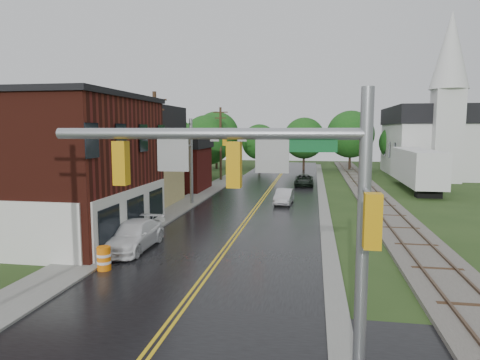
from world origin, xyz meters
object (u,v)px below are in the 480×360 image
(traffic_signal_far, at_px, (216,146))
(utility_pole_c, at_px, (221,142))
(tree_left_b, at_px, (86,135))
(utility_pole_b, at_px, (156,151))
(sedan_silver, at_px, (284,197))
(pickup_white, at_px, (133,236))
(tree_left_c, at_px, (154,145))
(tree_left_e, at_px, (208,141))
(brick_building, at_px, (21,166))
(traffic_signal_near, at_px, (267,189))
(church, at_px, (431,133))
(suv_dark, at_px, (304,181))
(semi_trailer, at_px, (417,166))
(construction_barrel, at_px, (104,259))

(traffic_signal_far, distance_m, utility_pole_c, 17.33)
(tree_left_b, bearing_deg, utility_pole_b, -41.86)
(sedan_silver, bearing_deg, pickup_white, -110.96)
(tree_left_c, distance_m, tree_left_e, 7.82)
(brick_building, height_order, traffic_signal_near, brick_building)
(utility_pole_c, bearing_deg, tree_left_b, -132.39)
(traffic_signal_far, bearing_deg, brick_building, -126.92)
(traffic_signal_far, height_order, pickup_white, traffic_signal_far)
(traffic_signal_near, relative_size, tree_left_b, 0.76)
(tree_left_e, bearing_deg, church, 15.20)
(tree_left_c, bearing_deg, sedan_silver, -35.71)
(suv_dark, height_order, pickup_white, pickup_white)
(traffic_signal_far, bearing_deg, sedan_silver, 14.43)
(brick_building, distance_m, semi_trailer, 36.80)
(traffic_signal_far, height_order, tree_left_b, tree_left_b)
(brick_building, height_order, suv_dark, brick_building)
(tree_left_b, bearing_deg, sedan_silver, -9.85)
(traffic_signal_near, height_order, tree_left_b, tree_left_b)
(traffic_signal_far, distance_m, semi_trailer, 22.42)
(tree_left_c, relative_size, suv_dark, 1.72)
(pickup_white, distance_m, semi_trailer, 32.87)
(church, xyz_separation_m, traffic_signal_near, (-16.53, -51.74, -0.87))
(traffic_signal_far, xyz_separation_m, construction_barrel, (-1.22, -17.20, -4.43))
(brick_building, bearing_deg, traffic_signal_near, -39.17)
(brick_building, bearing_deg, tree_left_b, 107.61)
(brick_building, height_order, utility_pole_b, utility_pole_b)
(semi_trailer, distance_m, construction_barrel, 35.58)
(tree_left_b, relative_size, sedan_silver, 2.53)
(utility_pole_b, bearing_deg, sedan_silver, 35.85)
(traffic_signal_near, relative_size, traffic_signal_far, 1.00)
(suv_dark, distance_m, semi_trailer, 11.81)
(utility_pole_b, xyz_separation_m, construction_barrel, (2.11, -12.20, -4.18))
(traffic_signal_far, bearing_deg, utility_pole_b, -123.68)
(tree_left_b, bearing_deg, construction_barrel, -59.23)
(traffic_signal_far, relative_size, utility_pole_b, 0.82)
(suv_dark, bearing_deg, traffic_signal_near, -90.49)
(traffic_signal_near, xyz_separation_m, pickup_white, (-8.27, 11.21, -4.24))
(traffic_signal_far, height_order, tree_left_e, tree_left_e)
(tree_left_b, relative_size, tree_left_e, 1.19)
(sedan_silver, bearing_deg, tree_left_b, 173.58)
(utility_pole_c, relative_size, tree_left_c, 1.18)
(traffic_signal_far, distance_m, suv_dark, 15.81)
(church, height_order, tree_left_b, church)
(pickup_white, distance_m, construction_barrel, 3.42)
(utility_pole_c, bearing_deg, pickup_white, -86.28)
(utility_pole_b, bearing_deg, traffic_signal_near, -62.81)
(pickup_white, bearing_deg, tree_left_b, 125.53)
(traffic_signal_near, height_order, utility_pole_c, utility_pole_c)
(church, distance_m, traffic_signal_far, 35.59)
(brick_building, xyz_separation_m, traffic_signal_near, (15.96, -13.00, 0.82))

